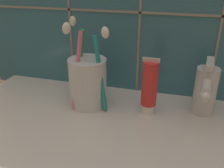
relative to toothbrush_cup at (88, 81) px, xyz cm
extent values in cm
cube|color=silver|center=(7.44, -6.08, -6.70)|extent=(67.70, 32.83, 2.00)
cube|color=gray|center=(7.44, 9.74, 13.34)|extent=(77.70, 0.24, 0.50)
cylinder|color=silver|center=(0.03, 0.03, -0.39)|extent=(8.18, 8.18, 10.62)
cylinder|color=teal|center=(3.31, -1.20, 2.49)|extent=(3.78, 2.85, 15.76)
ellipsoid|color=white|center=(4.76, -2.12, 11.37)|extent=(2.45, 2.21, 2.48)
cylinder|color=green|center=(-2.48, 2.08, 2.79)|extent=(4.30, 3.85, 16.39)
ellipsoid|color=white|center=(-4.21, 3.55, 11.94)|extent=(2.49, 2.40, 2.54)
cylinder|color=pink|center=(-1.47, -1.99, 2.83)|extent=(2.79, 3.90, 16.43)
ellipsoid|color=white|center=(-2.36, -3.51, 12.04)|extent=(2.17, 2.45, 2.48)
cylinder|color=white|center=(13.36, 0.03, -4.67)|extent=(2.74, 2.74, 2.05)
cylinder|color=red|center=(13.36, 0.03, 1.02)|extent=(3.22, 3.22, 9.34)
cube|color=silver|center=(13.36, 0.03, 6.09)|extent=(3.39, 0.36, 0.80)
cylinder|color=silver|center=(24.44, 3.33, -0.73)|extent=(4.58, 4.58, 9.94)
cylinder|color=silver|center=(24.10, -0.19, 2.06)|extent=(2.74, 7.24, 2.06)
sphere|color=silver|center=(23.75, -3.71, 1.37)|extent=(1.92, 1.92, 1.92)
cube|color=silver|center=(24.44, 3.33, 5.24)|extent=(1.97, 6.11, 1.20)
camera|label=1|loc=(18.38, -45.89, 22.32)|focal=40.00mm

